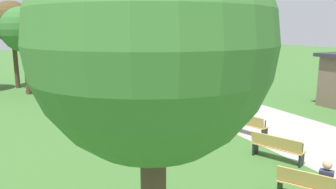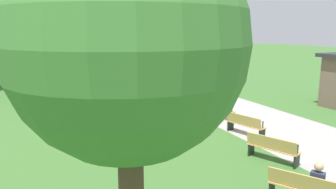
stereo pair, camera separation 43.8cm
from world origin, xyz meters
name	(u,v)px [view 2 (the right image)]	position (x,y,z in m)	size (l,w,h in m)	color
ground_plane	(196,106)	(0.00, 0.00, 0.00)	(120.00, 120.00, 0.00)	#3D6B2D
path_paving	(213,104)	(0.00, 1.17, 0.00)	(42.26, 4.71, 0.01)	#A39E99
bench_0	(78,74)	(-12.80, -4.46, 0.47)	(1.64, 1.43, 0.89)	tan
bench_1	(102,76)	(-10.53, -2.92, 0.47)	(1.71, 1.27, 0.89)	tan
bench_2	(126,80)	(-8.06, -1.69, 0.47)	(1.76, 1.10, 0.89)	tan
bench_3	(149,84)	(-5.46, -0.79, 0.47)	(1.77, 0.91, 0.89)	tan
bench_4	(172,90)	(-2.75, -0.25, 0.47)	(1.76, 0.70, 0.89)	tan
bench_5	(195,98)	(0.00, -0.07, 0.47)	(1.71, 0.47, 0.89)	tan
bench_6	(219,109)	(2.75, -0.25, 0.47)	(1.76, 0.70, 0.89)	tan
bench_7	(245,124)	(5.46, -0.79, 0.47)	(1.77, 0.91, 0.89)	tan
bench_8	(272,148)	(8.06, -1.69, 0.47)	(1.76, 1.10, 0.89)	tan
bench_9	(304,188)	(10.53, -2.92, 0.47)	(1.71, 1.27, 0.89)	tan
person_seated	(318,183)	(10.70, -2.65, 0.64)	(0.52, 0.60, 1.20)	#2D3347
tree_0	(27,30)	(-7.83, -8.41, 4.24)	(2.95, 2.95, 5.76)	#4C3828
tree_1	(76,26)	(-5.34, -5.65, 4.53)	(3.46, 3.46, 6.30)	brown
tree_2	(16,23)	(-10.75, -9.00, 4.78)	(2.98, 2.98, 6.31)	#4C3828
tree_3	(128,46)	(11.64, -7.73, 4.12)	(3.27, 3.27, 5.79)	#4C3828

